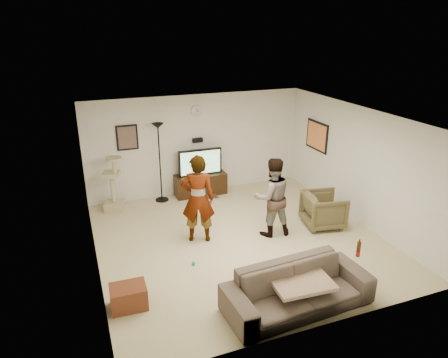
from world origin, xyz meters
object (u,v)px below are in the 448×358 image
object	(u,v)px
person_right	(272,197)
beer_bottle	(359,249)
tv_stand	(201,184)
cat_tree	(112,184)
armchair	(323,210)
floor_lamp	(160,163)
sofa	(298,288)
side_table	(129,297)
tv	(200,162)
person_left	(198,199)

from	to	relation	value
person_right	beer_bottle	size ratio (longest dim) A/B	6.61
tv_stand	cat_tree	distance (m)	2.21
armchair	tv_stand	bearing A→B (deg)	47.36
floor_lamp	cat_tree	size ratio (longest dim) A/B	1.49
floor_lamp	beer_bottle	world-z (taller)	floor_lamp
tv_stand	cat_tree	bearing A→B (deg)	-175.90
sofa	side_table	size ratio (longest dim) A/B	4.19
beer_bottle	tv	bearing A→B (deg)	102.79
tv	floor_lamp	distance (m)	1.02
tv	beer_bottle	xyz separation A→B (m)	(1.08, -4.75, -0.07)
person_right	sofa	bearing A→B (deg)	78.54
tv	side_table	distance (m)	4.57
person_left	armchair	bearing A→B (deg)	-168.04
floor_lamp	side_table	distance (m)	4.13
tv	person_left	world-z (taller)	person_left
cat_tree	floor_lamp	bearing A→B (deg)	6.80
tv	sofa	xyz separation A→B (m)	(0.02, -4.75, -0.53)
cat_tree	side_table	distance (m)	3.71
person_right	tv_stand	bearing A→B (deg)	-68.53
sofa	person_left	bearing A→B (deg)	103.82
beer_bottle	armchair	size ratio (longest dim) A/B	0.31
cat_tree	sofa	world-z (taller)	cat_tree
person_right	side_table	xyz separation A→B (m)	(-3.11, -1.33, -0.64)
tv	floor_lamp	size ratio (longest dim) A/B	0.57
tv_stand	sofa	distance (m)	4.75
side_table	tv_stand	bearing A→B (deg)	57.98
person_left	side_table	bearing A→B (deg)	64.22
person_left	armchair	world-z (taller)	person_left
floor_lamp	person_left	xyz separation A→B (m)	(0.26, -2.20, -0.07)
tv	armchair	size ratio (longest dim) A/B	1.35
person_left	sofa	distance (m)	2.71
beer_bottle	armchair	distance (m)	2.37
tv	person_left	bearing A→B (deg)	-108.79
armchair	side_table	distance (m)	4.50
floor_lamp	tv	bearing A→B (deg)	0.99
floor_lamp	person_right	xyz separation A→B (m)	(1.72, -2.48, -0.14)
tv_stand	side_table	xyz separation A→B (m)	(-2.39, -3.83, -0.09)
person_right	beer_bottle	world-z (taller)	person_right
tv	sofa	distance (m)	4.78
tv_stand	armchair	size ratio (longest dim) A/B	1.59
tv_stand	beer_bottle	world-z (taller)	beer_bottle
beer_bottle	floor_lamp	bearing A→B (deg)	113.81
tv_stand	side_table	distance (m)	4.52
beer_bottle	cat_tree	bearing A→B (deg)	125.24
tv_stand	person_left	xyz separation A→B (m)	(-0.75, -2.21, 0.63)
floor_lamp	armchair	bearing A→B (deg)	-41.07
floor_lamp	armchair	size ratio (longest dim) A/B	2.37
tv	cat_tree	distance (m)	2.19
cat_tree	beer_bottle	xyz separation A→B (m)	(3.25, -4.60, 0.14)
cat_tree	armchair	size ratio (longest dim) A/B	1.59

